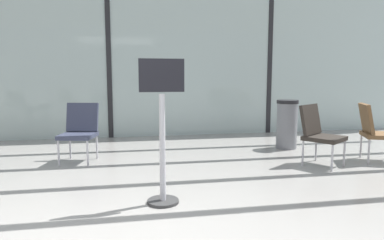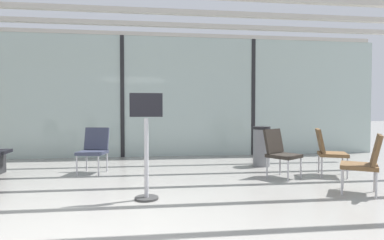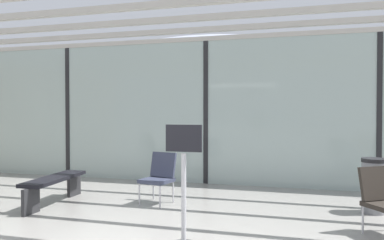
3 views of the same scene
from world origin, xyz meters
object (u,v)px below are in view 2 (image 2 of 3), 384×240
object	(u,v)px
info_sign	(146,150)
lounge_chair_0	(327,149)
lounge_chair_5	(94,147)
parked_airplane	(93,88)
lounge_chair_6	(280,150)
trash_bin	(261,146)
lounge_chair_3	(366,160)

from	to	relation	value
info_sign	lounge_chair_0	bearing A→B (deg)	18.88
lounge_chair_5	info_sign	distance (m)	2.23
parked_airplane	lounge_chair_6	bearing A→B (deg)	-58.19
lounge_chair_6	lounge_chair_0	bearing A→B (deg)	-32.50
trash_bin	lounge_chair_0	bearing A→B (deg)	-52.59
lounge_chair_5	info_sign	xyz separation A→B (m)	(1.05, -1.96, 0.18)
lounge_chair_5	info_sign	bearing A→B (deg)	-49.01
info_sign	lounge_chair_3	bearing A→B (deg)	-2.39
lounge_chair_0	info_sign	size ratio (longest dim) A/B	0.60
lounge_chair_3	lounge_chair_6	size ratio (longest dim) A/B	1.00
lounge_chair_6	trash_bin	world-z (taller)	lounge_chair_6
lounge_chair_0	lounge_chair_6	distance (m)	0.94
lounge_chair_0	info_sign	world-z (taller)	info_sign
parked_airplane	lounge_chair_6	size ratio (longest dim) A/B	14.58
lounge_chair_6	info_sign	distance (m)	2.60
lounge_chair_3	info_sign	bearing A→B (deg)	-57.32
parked_airplane	lounge_chair_6	distance (m)	9.01
parked_airplane	lounge_chair_5	distance (m)	6.97
lounge_chair_0	lounge_chair_3	distance (m)	1.27
parked_airplane	lounge_chair_5	xyz separation A→B (m)	(1.27, -6.66, -1.62)
parked_airplane	info_sign	bearing A→B (deg)	-74.93
parked_airplane	lounge_chair_0	bearing A→B (deg)	-53.18
lounge_chair_0	lounge_chair_5	xyz separation A→B (m)	(-4.34, 0.84, 0.00)
lounge_chair_3	lounge_chair_6	bearing A→B (deg)	-112.48
lounge_chair_6	info_sign	world-z (taller)	info_sign
lounge_chair_5	trash_bin	world-z (taller)	lounge_chair_5
parked_airplane	lounge_chair_6	world-z (taller)	parked_airplane
parked_airplane	lounge_chair_3	size ratio (longest dim) A/B	14.58
lounge_chair_3	info_sign	size ratio (longest dim) A/B	0.60
lounge_chair_6	trash_bin	xyz separation A→B (m)	(0.08, 1.16, -0.06)
parked_airplane	lounge_chair_3	world-z (taller)	parked_airplane
lounge_chair_3	lounge_chair_6	xyz separation A→B (m)	(-0.78, 1.22, 0.00)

